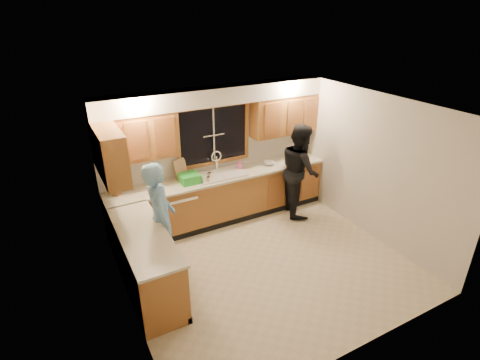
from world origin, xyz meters
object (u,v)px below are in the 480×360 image
at_px(man, 161,219).
at_px(soap_bottle, 239,165).
at_px(bowl, 269,163).
at_px(woman, 300,170).
at_px(sink, 221,178).
at_px(dish_crate, 190,178).
at_px(knife_block, 117,190).
at_px(dishwasher, 179,210).
at_px(stove, 158,286).

relative_size(man, soap_bottle, 9.52).
height_order(man, bowl, man).
xyz_separation_m(woman, bowl, (-0.40, 0.46, 0.05)).
height_order(sink, bowl, sink).
xyz_separation_m(dish_crate, soap_bottle, (1.03, 0.08, 0.02)).
xyz_separation_m(woman, knife_block, (-3.28, 0.54, 0.12)).
relative_size(man, woman, 0.99).
distance_m(sink, man, 1.72).
bearing_deg(sink, dishwasher, -179.01).
relative_size(woman, soap_bottle, 9.58).
xyz_separation_m(man, dish_crate, (0.82, 0.92, 0.10)).
bearing_deg(knife_block, soap_bottle, -44.88).
relative_size(sink, knife_block, 4.42).
distance_m(stove, dish_crate, 2.22).
xyz_separation_m(stove, woman, (3.23, 1.36, 0.45)).
relative_size(sink, man, 0.48).
xyz_separation_m(dishwasher, bowl, (1.89, 0.01, 0.54)).
bearing_deg(knife_block, stove, -132.80).
height_order(man, knife_block, man).
xyz_separation_m(woman, dish_crate, (-2.06, 0.44, 0.10)).
bearing_deg(dishwasher, bowl, 0.22).
bearing_deg(dish_crate, man, -131.47).
bearing_deg(dish_crate, stove, -123.14).
height_order(sink, man, man).
relative_size(dish_crate, bowl, 1.50).
xyz_separation_m(man, bowl, (2.48, 0.94, 0.05)).
relative_size(dishwasher, bowl, 3.73).
xyz_separation_m(dishwasher, stove, (-0.95, -1.81, 0.04)).
bearing_deg(knife_block, woman, -53.68).
xyz_separation_m(stove, soap_bottle, (2.21, 1.88, 0.56)).
distance_m(sink, soap_bottle, 0.44).
bearing_deg(knife_block, dishwasher, -49.65).
bearing_deg(stove, man, 67.71).
bearing_deg(man, woman, -71.14).
bearing_deg(soap_bottle, bowl, -5.78).
xyz_separation_m(dishwasher, knife_block, (-1.00, 0.09, 0.61)).
bearing_deg(soap_bottle, sink, -172.20).
distance_m(dishwasher, knife_block, 1.17).
height_order(stove, woman, woman).
height_order(dishwasher, soap_bottle, soap_bottle).
distance_m(stove, knife_block, 1.99).
bearing_deg(bowl, woman, -49.00).
bearing_deg(dish_crate, soap_bottle, 4.42).
relative_size(dishwasher, woman, 0.46).
height_order(woman, bowl, woman).
relative_size(sink, bowl, 3.91).
xyz_separation_m(sink, dish_crate, (-0.62, -0.02, 0.13)).
height_order(dishwasher, dish_crate, dish_crate).
distance_m(man, knife_block, 1.11).
relative_size(dishwasher, dish_crate, 2.48).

